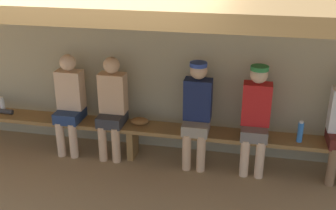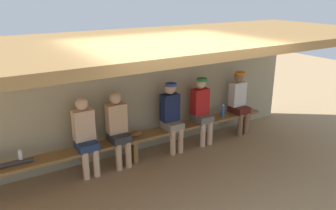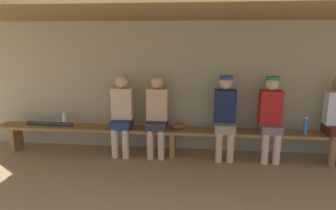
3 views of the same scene
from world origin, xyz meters
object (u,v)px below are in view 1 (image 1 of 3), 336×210
Objects in this scene: player_in_red at (197,110)px; player_with_sunglasses at (112,104)px; player_near_post at (256,114)px; water_bottle_orange at (300,132)px; player_middle at (69,100)px; bench at (132,130)px; water_bottle_clear at (3,105)px; baseball_glove_worn at (140,121)px.

player_with_sunglasses is (-1.10, -0.00, -0.02)m from player_in_red.
player_near_post is 5.03× the size of water_bottle_orange.
player_middle is at bearing -179.98° from player_in_red.
player_middle is 4.99× the size of water_bottle_orange.
bench is at bearing -179.76° from player_in_red.
player_in_red is at bearing 180.00° from player_near_post.
player_middle reaches higher than water_bottle_clear.
player_in_red reaches higher than baseball_glove_worn.
water_bottle_clear reaches higher than bench.
water_bottle_orange reaches higher than water_bottle_clear.
water_bottle_orange is 1.11× the size of baseball_glove_worn.
player_in_red is at bearing 178.00° from water_bottle_orange.
player_with_sunglasses is at bearing -179.97° from player_in_red.
water_bottle_clear is (-3.94, 0.07, -0.02)m from water_bottle_orange.
water_bottle_orange is 1.21× the size of water_bottle_clear.
baseball_glove_worn is (0.35, 0.03, -0.22)m from player_with_sunglasses.
water_bottle_orange is at bearing -1.02° from water_bottle_clear.
water_bottle_clear is at bearing 179.02° from player_with_sunglasses.
bench is 1.59m from player_near_post.
player_middle is 1.03m from water_bottle_clear.
player_near_post is at bearing -0.45° from water_bottle_clear.
player_middle is at bearing -1.54° from water_bottle_clear.
bench is at bearing -0.21° from player_middle.
player_middle is 1.68m from player_in_red.
player_with_sunglasses is 2.34m from water_bottle_orange.
bench is 1.87m from water_bottle_clear.
bench is 4.49× the size of player_with_sunglasses.
player_in_red is 6.07× the size of water_bottle_clear.
player_middle is 0.99× the size of player_in_red.
player_near_post is 1.48m from baseball_glove_worn.
baseball_glove_worn is (-1.46, 0.03, -0.24)m from player_near_post.
player_in_red is at bearing 0.02° from player_middle.
player_with_sunglasses reaches higher than baseball_glove_worn.
player_in_red reaches higher than bench.
player_in_red reaches higher than water_bottle_orange.
player_near_post is 1.81m from player_with_sunglasses.
baseball_glove_worn is at bearing 177.85° from water_bottle_orange.
player_near_post is at bearing 0.01° from player_middle.
water_bottle_clear is (-1.86, 0.03, 0.18)m from bench.
water_bottle_clear is (-1.02, 0.03, -0.16)m from player_middle.
player_middle is (-0.84, 0.00, 0.34)m from bench.
water_bottle_clear reaches higher than baseball_glove_worn.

